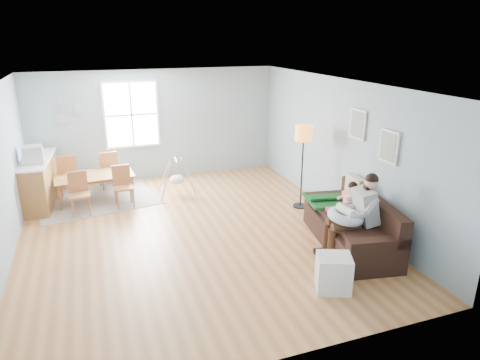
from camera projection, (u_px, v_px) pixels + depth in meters
name	position (u px, v px, depth m)	size (l,w,h in m)	color
room	(187.00, 101.00, 7.11)	(8.40, 9.40, 3.90)	#A6673A
window	(131.00, 115.00, 10.26)	(1.32, 0.08, 1.62)	white
pictures	(372.00, 135.00, 7.31)	(0.05, 1.34, 0.74)	white
wall_plates	(68.00, 110.00, 9.76)	(0.67, 0.02, 0.66)	#91A2AE
sofa	(353.00, 228.00, 7.36)	(1.32, 2.34, 0.89)	black
green_throw	(334.00, 200.00, 7.95)	(1.00, 0.81, 0.04)	#145821
beige_pillow	(355.00, 190.00, 7.78)	(0.14, 0.50, 0.50)	tan
father	(356.00, 212.00, 6.90)	(1.01, 0.53, 1.40)	#97979A
nursing_pillow	(346.00, 216.00, 6.89)	(0.59, 0.59, 0.16)	silver
infant	(345.00, 210.00, 6.90)	(0.19, 0.42, 0.15)	white
toddler	(346.00, 201.00, 7.40)	(0.57, 0.36, 0.85)	white
floor_lamp	(303.00, 140.00, 8.64)	(0.35, 0.35, 1.75)	black
storage_cube	(333.00, 273.00, 6.08)	(0.60, 0.57, 0.53)	white
rug	(97.00, 199.00, 9.48)	(2.46, 1.87, 0.01)	gray
dining_table	(96.00, 188.00, 9.39)	(1.64, 0.91, 0.58)	brown
chair_sw	(79.00, 191.00, 8.61)	(0.41, 0.41, 0.87)	brown
chair_se	(123.00, 183.00, 9.03)	(0.43, 0.43, 0.88)	brown
chair_nw	(68.00, 172.00, 9.59)	(0.46, 0.46, 0.96)	brown
chair_ne	(108.00, 168.00, 10.02)	(0.47, 0.47, 0.91)	brown
counter	(40.00, 181.00, 9.09)	(0.68, 1.86, 1.02)	brown
monitor	(33.00, 155.00, 8.56)	(0.39, 0.37, 0.35)	#B7B6BB
baby_swing	(177.00, 179.00, 9.67)	(0.89, 0.90, 0.83)	#B7B6BB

